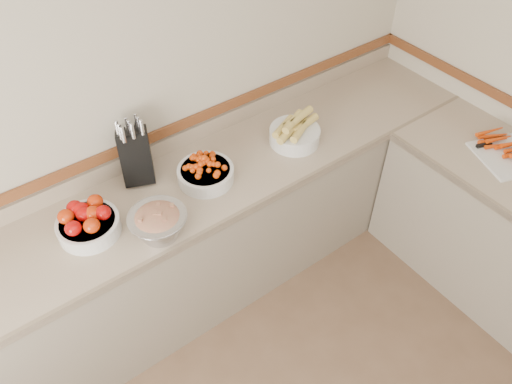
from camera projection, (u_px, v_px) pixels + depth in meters
back_wall at (123, 105)px, 2.50m from camera, size 4.00×0.00×4.00m
counter_back at (175, 251)px, 2.92m from camera, size 4.00×0.65×1.08m
knife_block at (136, 155)px, 2.61m from camera, size 0.22×0.24×0.39m
tomato_bowl at (87, 222)px, 2.39m from camera, size 0.30×0.30×0.15m
cherry_tomato_bowl at (206, 172)px, 2.66m from camera, size 0.31×0.31×0.16m
corn_bowl at (295, 132)px, 2.88m from camera, size 0.33×0.30×0.18m
rhubarb_bowl at (158, 223)px, 2.37m from camera, size 0.29×0.29×0.16m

